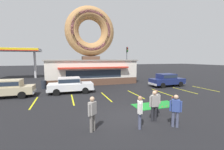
% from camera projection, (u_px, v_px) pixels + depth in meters
% --- Properties ---
extents(ground_plane, '(160.00, 160.00, 0.00)m').
position_uv_depth(ground_plane, '(127.00, 117.00, 9.06)').
color(ground_plane, black).
extents(donut_shop_building, '(12.30, 6.75, 10.96)m').
position_uv_depth(donut_shop_building, '(91.00, 57.00, 21.92)').
color(donut_shop_building, brown).
rests_on(donut_shop_building, ground).
extents(putting_mat, '(3.35, 1.52, 0.03)m').
position_uv_depth(putting_mat, '(155.00, 105.00, 11.24)').
color(putting_mat, '#1E842D').
rests_on(putting_mat, ground).
extents(mini_donut_near_left, '(0.13, 0.13, 0.04)m').
position_uv_depth(mini_donut_near_left, '(138.00, 108.00, 10.59)').
color(mini_donut_near_left, '#A5724C').
rests_on(mini_donut_near_left, putting_mat).
extents(mini_donut_near_right, '(0.13, 0.13, 0.04)m').
position_uv_depth(mini_donut_near_right, '(162.00, 107.00, 10.82)').
color(mini_donut_near_right, brown).
rests_on(mini_donut_near_right, putting_mat).
extents(mini_donut_mid_left, '(0.13, 0.13, 0.04)m').
position_uv_depth(mini_donut_mid_left, '(167.00, 106.00, 10.95)').
color(mini_donut_mid_left, brown).
rests_on(mini_donut_mid_left, putting_mat).
extents(mini_donut_mid_centre, '(0.13, 0.13, 0.04)m').
position_uv_depth(mini_donut_mid_centre, '(160.00, 102.00, 12.07)').
color(mini_donut_mid_centre, '#D8667F').
rests_on(mini_donut_mid_centre, putting_mat).
extents(golf_ball, '(0.04, 0.04, 0.04)m').
position_uv_depth(golf_ball, '(151.00, 105.00, 11.14)').
color(golf_ball, white).
rests_on(golf_ball, putting_mat).
extents(putting_flag_pin, '(0.13, 0.01, 0.55)m').
position_uv_depth(putting_flag_pin, '(172.00, 98.00, 11.59)').
color(putting_flag_pin, silver).
rests_on(putting_flag_pin, putting_mat).
extents(car_white, '(4.60, 2.06, 1.60)m').
position_uv_depth(car_white, '(70.00, 84.00, 15.33)').
color(car_white, silver).
rests_on(car_white, ground).
extents(car_navy, '(4.62, 2.11, 1.60)m').
position_uv_depth(car_navy, '(167.00, 79.00, 19.01)').
color(car_navy, navy).
rests_on(car_navy, ground).
extents(car_champagne, '(4.59, 2.03, 1.60)m').
position_uv_depth(car_champagne, '(8.00, 88.00, 13.50)').
color(car_champagne, '#BCAD89').
rests_on(car_champagne, ground).
extents(pedestrian_blue_sweater_man, '(0.50, 0.42, 1.68)m').
position_uv_depth(pedestrian_blue_sweater_man, '(176.00, 109.00, 7.58)').
color(pedestrian_blue_sweater_man, '#474C66').
rests_on(pedestrian_blue_sweater_man, ground).
extents(pedestrian_hooded_kid, '(0.60, 0.26, 1.74)m').
position_uv_depth(pedestrian_hooded_kid, '(154.00, 104.00, 8.30)').
color(pedestrian_hooded_kid, '#232328').
rests_on(pedestrian_hooded_kid, ground).
extents(pedestrian_leather_jacket_man, '(0.36, 0.56, 1.59)m').
position_uv_depth(pedestrian_leather_jacket_man, '(156.00, 101.00, 9.22)').
color(pedestrian_leather_jacket_man, '#232328').
rests_on(pedestrian_leather_jacket_man, ground).
extents(pedestrian_clipboard_woman, '(0.38, 0.55, 1.66)m').
position_uv_depth(pedestrian_clipboard_woman, '(140.00, 111.00, 7.44)').
color(pedestrian_clipboard_woman, '#474C66').
rests_on(pedestrian_clipboard_woman, ground).
extents(pedestrian_beanie_man, '(0.47, 0.43, 1.71)m').
position_uv_depth(pedestrian_beanie_man, '(92.00, 112.00, 7.13)').
color(pedestrian_beanie_man, slate).
rests_on(pedestrian_beanie_man, ground).
extents(trash_bin, '(0.57, 0.57, 0.97)m').
position_uv_depth(trash_bin, '(44.00, 85.00, 17.44)').
color(trash_bin, '#232833').
rests_on(trash_bin, ground).
extents(traffic_light_pole, '(0.28, 0.47, 5.80)m').
position_uv_depth(traffic_light_pole, '(127.00, 58.00, 29.09)').
color(traffic_light_pole, '#595B60').
rests_on(traffic_light_pole, ground).
extents(gas_station_canopy, '(9.00, 4.46, 5.30)m').
position_uv_depth(gas_station_canopy, '(12.00, 51.00, 25.79)').
color(gas_station_canopy, silver).
rests_on(gas_station_canopy, ground).
extents(parking_stripe_far_left, '(0.12, 3.60, 0.01)m').
position_uv_depth(parking_stripe_far_left, '(34.00, 103.00, 11.97)').
color(parking_stripe_far_left, yellow).
rests_on(parking_stripe_far_left, ground).
extents(parking_stripe_left, '(0.12, 3.60, 0.01)m').
position_uv_depth(parking_stripe_left, '(73.00, 99.00, 12.89)').
color(parking_stripe_left, yellow).
rests_on(parking_stripe_left, ground).
extents(parking_stripe_mid_left, '(0.12, 3.60, 0.01)m').
position_uv_depth(parking_stripe_mid_left, '(106.00, 97.00, 13.81)').
color(parking_stripe_mid_left, yellow).
rests_on(parking_stripe_mid_left, ground).
extents(parking_stripe_centre, '(0.12, 3.60, 0.01)m').
position_uv_depth(parking_stripe_centre, '(135.00, 94.00, 14.74)').
color(parking_stripe_centre, yellow).
rests_on(parking_stripe_centre, ground).
extents(parking_stripe_mid_right, '(0.12, 3.60, 0.01)m').
position_uv_depth(parking_stripe_mid_right, '(161.00, 92.00, 15.66)').
color(parking_stripe_mid_right, yellow).
rests_on(parking_stripe_mid_right, ground).
extents(parking_stripe_right, '(0.12, 3.60, 0.01)m').
position_uv_depth(parking_stripe_right, '(184.00, 90.00, 16.58)').
color(parking_stripe_right, yellow).
rests_on(parking_stripe_right, ground).
extents(parking_stripe_far_right, '(0.12, 3.60, 0.01)m').
position_uv_depth(parking_stripe_far_right, '(205.00, 89.00, 17.51)').
color(parking_stripe_far_right, yellow).
rests_on(parking_stripe_far_right, ground).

